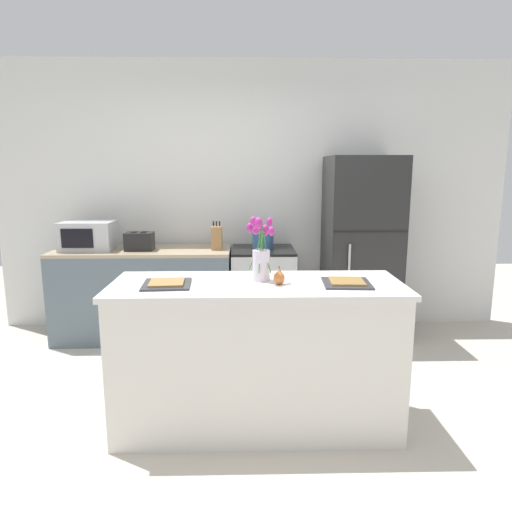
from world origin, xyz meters
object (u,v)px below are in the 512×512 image
at_px(stove_range, 263,293).
at_px(cooking_pot, 263,240).
at_px(refrigerator, 361,249).
at_px(pear_figurine, 279,277).
at_px(toaster, 139,241).
at_px(plate_setting_right, 347,283).
at_px(plate_setting_left, 167,284).
at_px(knife_block, 217,238).
at_px(microwave, 89,236).
at_px(flower_vase, 261,255).

relative_size(stove_range, cooking_pot, 4.13).
xyz_separation_m(refrigerator, pear_figurine, (-0.92, -1.64, 0.12)).
xyz_separation_m(stove_range, cooking_pot, (0.00, 0.05, 0.52)).
height_order(toaster, cooking_pot, cooking_pot).
bearing_deg(plate_setting_right, cooking_pot, 104.67).
height_order(stove_range, plate_setting_left, plate_setting_left).
distance_m(toaster, knife_block, 0.73).
relative_size(plate_setting_right, knife_block, 1.11).
height_order(microwave, knife_block, same).
distance_m(toaster, cooking_pot, 1.18).
distance_m(stove_range, cooking_pot, 0.52).
relative_size(toaster, knife_block, 1.04).
xyz_separation_m(plate_setting_left, toaster, (-0.53, 1.61, 0.01)).
relative_size(refrigerator, flower_vase, 4.33).
distance_m(pear_figurine, plate_setting_left, 0.68).
xyz_separation_m(plate_setting_left, knife_block, (0.20, 1.65, 0.03)).
height_order(plate_setting_left, cooking_pot, cooking_pot).
bearing_deg(plate_setting_right, microwave, 141.99).
xyz_separation_m(pear_figurine, plate_setting_right, (0.41, -0.00, -0.03)).
height_order(refrigerator, plate_setting_right, refrigerator).
bearing_deg(refrigerator, knife_block, -179.87).
xyz_separation_m(cooking_pot, knife_block, (-0.44, -0.06, 0.03)).
bearing_deg(pear_figurine, cooking_pot, 91.10).
bearing_deg(stove_range, microwave, -179.98).
height_order(flower_vase, microwave, flower_vase).
relative_size(stove_range, knife_block, 3.27).
height_order(stove_range, knife_block, knife_block).
bearing_deg(pear_figurine, toaster, 127.00).
bearing_deg(flower_vase, knife_block, 103.58).
bearing_deg(cooking_pot, knife_block, -172.93).
height_order(stove_range, refrigerator, refrigerator).
bearing_deg(toaster, knife_block, 3.03).
relative_size(pear_figurine, microwave, 0.24).
relative_size(stove_range, pear_figurine, 7.76).
xyz_separation_m(plate_setting_right, toaster, (-1.62, 1.61, 0.01)).
height_order(cooking_pot, knife_block, knife_block).
height_order(stove_range, plate_setting_right, plate_setting_right).
xyz_separation_m(stove_range, plate_setting_right, (0.45, -1.65, 0.52)).
xyz_separation_m(stove_range, refrigerator, (0.95, 0.00, 0.44)).
bearing_deg(stove_range, refrigerator, 0.04).
distance_m(flower_vase, cooking_pot, 1.60).
height_order(plate_setting_left, knife_block, knife_block).
bearing_deg(toaster, plate_setting_left, -71.80).
bearing_deg(microwave, plate_setting_left, -58.33).
height_order(pear_figurine, cooking_pot, pear_figurine).
xyz_separation_m(pear_figurine, plate_setting_left, (-0.68, -0.00, -0.03)).
bearing_deg(plate_setting_left, toaster, 108.20).
distance_m(refrigerator, cooking_pot, 0.95).
height_order(flower_vase, pear_figurine, flower_vase).
bearing_deg(pear_figurine, stove_range, 91.15).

